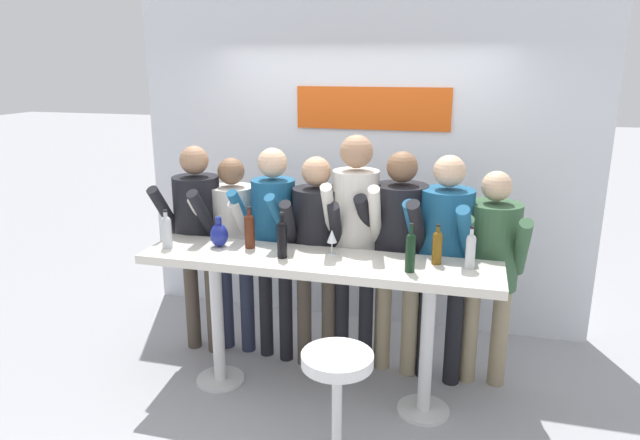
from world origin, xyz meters
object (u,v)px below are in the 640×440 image
tasting_table (317,282)px  wine_bottle_2 (166,230)px  person_far_left (197,228)px  decorative_vase (219,235)px  person_rightmost (491,258)px  wine_bottle_1 (410,250)px  wine_glass_0 (332,237)px  wine_bottle_0 (250,229)px  person_center (316,241)px  person_far_right (445,247)px  person_center_right (355,228)px  wine_bottle_3 (437,246)px  wine_bottle_4 (471,249)px  person_center_left (273,231)px  wine_bottle_5 (282,237)px  person_right (399,241)px  person_left (233,235)px  bar_stool (337,393)px

tasting_table → wine_bottle_2: size_ratio=8.82×
person_far_left → decorative_vase: bearing=-39.5°
tasting_table → person_rightmost: bearing=23.5°
wine_bottle_1 → wine_glass_0: bearing=160.4°
tasting_table → wine_bottle_0: (-0.53, 0.10, 0.31)m
wine_bottle_1 → wine_bottle_0: bearing=170.9°
person_center → person_far_right: person_far_right is taller
person_center_right → decorative_vase: 0.99m
person_far_left → person_center_right: bearing=6.5°
wine_bottle_3 → wine_bottle_4: bearing=-9.3°
person_far_left → person_center_left: bearing=8.1°
wine_bottle_2 → decorative_vase: 0.37m
person_rightmost → person_center_right: bearing=-177.9°
wine_bottle_4 → person_center: bearing=162.8°
person_center_right → wine_bottle_0: size_ratio=6.08×
wine_bottle_1 → wine_bottle_5: size_ratio=1.00×
wine_bottle_3 → tasting_table: bearing=-172.2°
person_right → wine_bottle_1: (0.15, -0.59, 0.13)m
person_far_left → wine_glass_0: bearing=-9.3°
person_left → decorative_vase: (0.09, -0.44, 0.14)m
bar_stool → person_right: bearing=81.7°
person_center_right → wine_bottle_4: bearing=-28.5°
wine_bottle_3 → decorative_vase: 1.54m
person_center_left → wine_bottle_5: bearing=-53.0°
wine_bottle_1 → wine_bottle_5: (-0.87, 0.04, 0.00)m
person_center_left → person_far_right: 1.30m
person_far_left → wine_bottle_1: size_ratio=5.40×
person_left → wine_bottle_5: bearing=-37.7°
bar_stool → wine_bottle_3: 1.16m
person_rightmost → wine_bottle_5: (-1.38, -0.54, 0.20)m
person_center → person_right: bearing=1.1°
wine_bottle_3 → wine_bottle_5: size_ratio=0.84×
person_rightmost → decorative_vase: person_rightmost is taller
person_center_left → wine_bottle_4: bearing=-3.4°
tasting_table → wine_bottle_4: 1.05m
person_far_right → wine_bottle_4: (0.18, -0.37, 0.12)m
tasting_table → wine_glass_0: size_ratio=13.91×
wine_bottle_3 → wine_glass_0: wine_bottle_3 is taller
decorative_vase → person_far_right: bearing=13.5°
person_center → wine_bottle_5: bearing=-109.4°
wine_bottle_2 → wine_bottle_3: bearing=4.8°
decorative_vase → person_left: bearing=101.3°
wine_bottle_1 → wine_bottle_3: wine_bottle_1 is taller
tasting_table → wine_bottle_1: size_ratio=7.73×
wine_bottle_1 → person_left: bearing=158.1°
person_center → wine_bottle_2: (-0.98, -0.47, 0.14)m
tasting_table → wine_bottle_2: wine_bottle_2 is taller
bar_stool → wine_bottle_0: wine_bottle_0 is taller
person_left → wine_glass_0: bearing=-18.8°
wine_bottle_5 → decorative_vase: (-0.52, 0.11, -0.06)m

